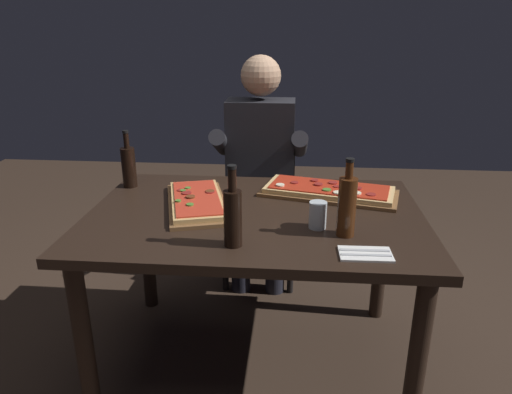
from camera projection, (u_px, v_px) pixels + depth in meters
The scene contains 11 objects.
ground_plane at pixel (255, 357), 2.24m from camera, with size 6.40×6.40×0.00m, color #38281E.
dining_table at pixel (255, 233), 2.01m from camera, with size 1.40×0.96×0.74m.
pizza_rectangular_front at pixel (329, 191), 2.17m from camera, with size 0.66×0.40×0.05m.
pizza_rectangular_left at pixel (197, 201), 2.05m from camera, with size 0.37×0.56×0.05m.
wine_bottle_dark at pixel (347, 205), 1.73m from camera, with size 0.07×0.07×0.30m.
oil_bottle_amber at pixel (129, 166), 2.26m from camera, with size 0.07×0.07×0.28m.
vinegar_bottle_green at pixel (233, 215), 1.65m from camera, with size 0.07×0.07×0.30m.
tumbler_near_camera at pixel (318, 217), 1.82m from camera, with size 0.07×0.07×0.11m.
napkin_cutlery_set at pixel (365, 254), 1.61m from camera, with size 0.18×0.11×0.01m.
diner_chair at pixel (261, 198), 2.87m from camera, with size 0.44×0.44×0.87m.
seated_diner at pixel (260, 163), 2.67m from camera, with size 0.53×0.41×1.33m.
Camera 1 is at (0.16, -1.83, 1.49)m, focal length 33.09 mm.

